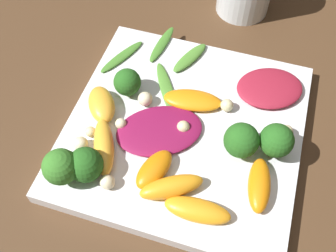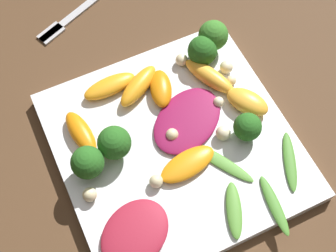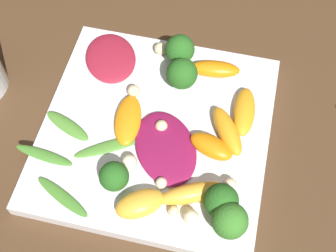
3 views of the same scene
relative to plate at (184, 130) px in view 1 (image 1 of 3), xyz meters
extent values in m
plane|color=#4C331E|center=(0.00, 0.00, -0.01)|extent=(2.40, 2.40, 0.00)
cube|color=white|center=(0.00, 0.00, 0.00)|extent=(0.28, 0.28, 0.02)
ellipsoid|color=maroon|center=(-0.08, 0.09, 0.02)|extent=(0.10, 0.11, 0.01)
ellipsoid|color=maroon|center=(0.02, -0.03, 0.01)|extent=(0.11, 0.13, 0.01)
ellipsoid|color=orange|center=(-0.04, 0.00, 0.02)|extent=(0.04, 0.08, 0.01)
ellipsoid|color=#FCAD33|center=(0.01, -0.11, 0.02)|extent=(0.07, 0.06, 0.02)
ellipsoid|color=#FCAD33|center=(0.06, -0.08, 0.02)|extent=(0.08, 0.05, 0.02)
ellipsoid|color=orange|center=(0.06, 0.10, 0.02)|extent=(0.07, 0.03, 0.02)
ellipsoid|color=orange|center=(0.07, -0.02, 0.02)|extent=(0.06, 0.04, 0.02)
ellipsoid|color=orange|center=(0.09, 0.01, 0.02)|extent=(0.06, 0.07, 0.02)
ellipsoid|color=orange|center=(0.11, 0.04, 0.02)|extent=(0.03, 0.07, 0.02)
cylinder|color=#7A9E51|center=(-0.03, -0.08, 0.02)|extent=(0.01, 0.01, 0.01)
sphere|color=#26601E|center=(-0.03, -0.08, 0.03)|extent=(0.03, 0.03, 0.03)
cylinder|color=#7A9E51|center=(0.01, 0.11, 0.02)|extent=(0.01, 0.01, 0.02)
sphere|color=#26601E|center=(0.01, 0.11, 0.04)|extent=(0.04, 0.04, 0.04)
cylinder|color=#7A9E51|center=(0.11, -0.11, 0.02)|extent=(0.02, 0.02, 0.02)
sphere|color=#387A28|center=(0.11, -0.11, 0.04)|extent=(0.04, 0.04, 0.04)
cylinder|color=#7A9E51|center=(0.10, -0.09, 0.01)|extent=(0.01, 0.01, 0.01)
sphere|color=#26601E|center=(0.10, -0.09, 0.03)|extent=(0.04, 0.04, 0.04)
cylinder|color=#84AD5B|center=(0.02, 0.07, 0.02)|extent=(0.01, 0.01, 0.02)
sphere|color=#26601E|center=(0.02, 0.07, 0.04)|extent=(0.04, 0.04, 0.04)
ellipsoid|color=#518E33|center=(-0.11, -0.02, 0.01)|extent=(0.07, 0.04, 0.01)
ellipsoid|color=#518E33|center=(-0.05, -0.04, 0.01)|extent=(0.09, 0.06, 0.00)
ellipsoid|color=#47842D|center=(-0.08, -0.11, 0.01)|extent=(0.08, 0.05, 0.01)
ellipsoid|color=#47842D|center=(-0.12, -0.07, 0.01)|extent=(0.08, 0.02, 0.01)
sphere|color=beige|center=(0.02, -0.07, 0.02)|extent=(0.01, 0.01, 0.01)
sphere|color=beige|center=(-0.02, -0.06, 0.02)|extent=(0.02, 0.02, 0.02)
sphere|color=beige|center=(0.07, -0.11, 0.02)|extent=(0.02, 0.02, 0.02)
sphere|color=beige|center=(0.05, -0.10, 0.02)|extent=(0.01, 0.01, 0.01)
sphere|color=beige|center=(-0.02, 0.12, 0.02)|extent=(0.02, 0.02, 0.02)
sphere|color=beige|center=(0.10, -0.06, 0.02)|extent=(0.02, 0.02, 0.02)
sphere|color=beige|center=(-0.04, 0.04, 0.02)|extent=(0.02, 0.02, 0.02)
sphere|color=beige|center=(0.01, 0.00, 0.02)|extent=(0.02, 0.02, 0.02)
camera|label=1|loc=(0.26, 0.06, 0.41)|focal=42.00mm
camera|label=2|loc=(-0.22, 0.11, 0.53)|focal=50.00mm
camera|label=3|loc=(0.08, -0.28, 0.52)|focal=50.00mm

